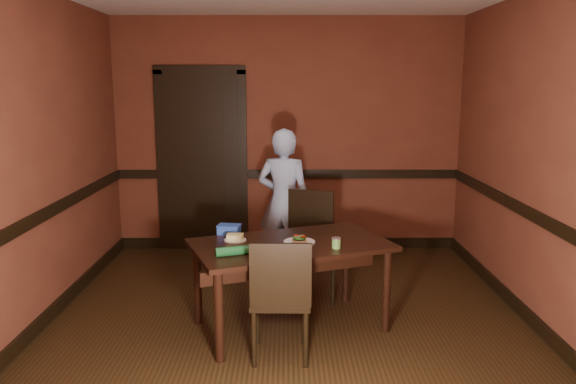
{
  "coord_description": "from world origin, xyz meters",
  "views": [
    {
      "loc": [
        -0.01,
        -4.28,
        1.95
      ],
      "look_at": [
        0.0,
        0.35,
        1.05
      ],
      "focal_mm": 35.0,
      "sensor_mm": 36.0,
      "label": 1
    }
  ],
  "objects_px": {
    "person": "(284,202)",
    "sandwich_plate": "(299,241)",
    "food_tub": "(229,229)",
    "dining_table": "(290,285)",
    "chair_near": "(280,296)",
    "cheese_saucer": "(235,238)",
    "chair_far": "(319,245)",
    "sauce_jar": "(336,243)"
  },
  "relations": [
    {
      "from": "chair_far",
      "to": "sandwich_plate",
      "type": "xyz_separation_m",
      "value": [
        -0.2,
        -0.75,
        0.25
      ]
    },
    {
      "from": "dining_table",
      "to": "sauce_jar",
      "type": "bearing_deg",
      "value": -45.0
    },
    {
      "from": "dining_table",
      "to": "sauce_jar",
      "type": "xyz_separation_m",
      "value": [
        0.35,
        -0.15,
        0.4
      ]
    },
    {
      "from": "chair_near",
      "to": "cheese_saucer",
      "type": "relative_size",
      "value": 5.09
    },
    {
      "from": "person",
      "to": "sandwich_plate",
      "type": "xyz_separation_m",
      "value": [
        0.13,
        -1.37,
        -0.03
      ]
    },
    {
      "from": "chair_far",
      "to": "person",
      "type": "xyz_separation_m",
      "value": [
        -0.33,
        0.62,
        0.28
      ]
    },
    {
      "from": "sauce_jar",
      "to": "chair_near",
      "type": "bearing_deg",
      "value": -142.51
    },
    {
      "from": "cheese_saucer",
      "to": "food_tub",
      "type": "relative_size",
      "value": 0.86
    },
    {
      "from": "sauce_jar",
      "to": "food_tub",
      "type": "xyz_separation_m",
      "value": [
        -0.86,
        0.42,
        -0.0
      ]
    },
    {
      "from": "sauce_jar",
      "to": "food_tub",
      "type": "distance_m",
      "value": 0.96
    },
    {
      "from": "chair_far",
      "to": "chair_near",
      "type": "bearing_deg",
      "value": -85.08
    },
    {
      "from": "chair_far",
      "to": "chair_near",
      "type": "relative_size",
      "value": 1.07
    },
    {
      "from": "dining_table",
      "to": "sandwich_plate",
      "type": "bearing_deg",
      "value": -38.13
    },
    {
      "from": "person",
      "to": "sandwich_plate",
      "type": "relative_size",
      "value": 6.07
    },
    {
      "from": "dining_table",
      "to": "person",
      "type": "relative_size",
      "value": 1.01
    },
    {
      "from": "sandwich_plate",
      "to": "food_tub",
      "type": "distance_m",
      "value": 0.65
    },
    {
      "from": "person",
      "to": "food_tub",
      "type": "xyz_separation_m",
      "value": [
        -0.45,
        -1.08,
        -0.0
      ]
    },
    {
      "from": "dining_table",
      "to": "cheese_saucer",
      "type": "height_order",
      "value": "cheese_saucer"
    },
    {
      "from": "chair_near",
      "to": "sandwich_plate",
      "type": "bearing_deg",
      "value": -106.77
    },
    {
      "from": "sandwich_plate",
      "to": "cheese_saucer",
      "type": "relative_size",
      "value": 1.41
    },
    {
      "from": "chair_near",
      "to": "food_tub",
      "type": "height_order",
      "value": "chair_near"
    },
    {
      "from": "food_tub",
      "to": "cheese_saucer",
      "type": "bearing_deg",
      "value": -62.01
    },
    {
      "from": "chair_far",
      "to": "food_tub",
      "type": "bearing_deg",
      "value": -128.5
    },
    {
      "from": "sandwich_plate",
      "to": "sauce_jar",
      "type": "xyz_separation_m",
      "value": [
        0.28,
        -0.13,
        0.02
      ]
    },
    {
      "from": "sauce_jar",
      "to": "person",
      "type": "bearing_deg",
      "value": 105.14
    },
    {
      "from": "chair_far",
      "to": "chair_near",
      "type": "distance_m",
      "value": 1.25
    },
    {
      "from": "dining_table",
      "to": "food_tub",
      "type": "height_order",
      "value": "food_tub"
    },
    {
      "from": "cheese_saucer",
      "to": "chair_far",
      "type": "bearing_deg",
      "value": 43.35
    },
    {
      "from": "dining_table",
      "to": "chair_far",
      "type": "relative_size",
      "value": 1.58
    },
    {
      "from": "dining_table",
      "to": "food_tub",
      "type": "relative_size",
      "value": 7.42
    },
    {
      "from": "dining_table",
      "to": "chair_near",
      "type": "xyz_separation_m",
      "value": [
        -0.08,
        -0.48,
        0.09
      ]
    },
    {
      "from": "chair_near",
      "to": "person",
      "type": "height_order",
      "value": "person"
    },
    {
      "from": "cheese_saucer",
      "to": "food_tub",
      "type": "bearing_deg",
      "value": 108.13
    },
    {
      "from": "dining_table",
      "to": "cheese_saucer",
      "type": "xyz_separation_m",
      "value": [
        -0.44,
        0.05,
        0.38
      ]
    },
    {
      "from": "person",
      "to": "food_tub",
      "type": "relative_size",
      "value": 7.38
    },
    {
      "from": "chair_far",
      "to": "dining_table",
      "type": "bearing_deg",
      "value": -89.52
    },
    {
      "from": "sandwich_plate",
      "to": "sauce_jar",
      "type": "relative_size",
      "value": 2.98
    },
    {
      "from": "sandwich_plate",
      "to": "food_tub",
      "type": "xyz_separation_m",
      "value": [
        -0.58,
        0.29,
        0.02
      ]
    },
    {
      "from": "dining_table",
      "to": "cheese_saucer",
      "type": "distance_m",
      "value": 0.58
    },
    {
      "from": "sauce_jar",
      "to": "cheese_saucer",
      "type": "bearing_deg",
      "value": 165.51
    },
    {
      "from": "dining_table",
      "to": "sandwich_plate",
      "type": "relative_size",
      "value": 6.11
    },
    {
      "from": "person",
      "to": "cheese_saucer",
      "type": "xyz_separation_m",
      "value": [
        -0.38,
        -1.3,
        -0.02
      ]
    }
  ]
}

